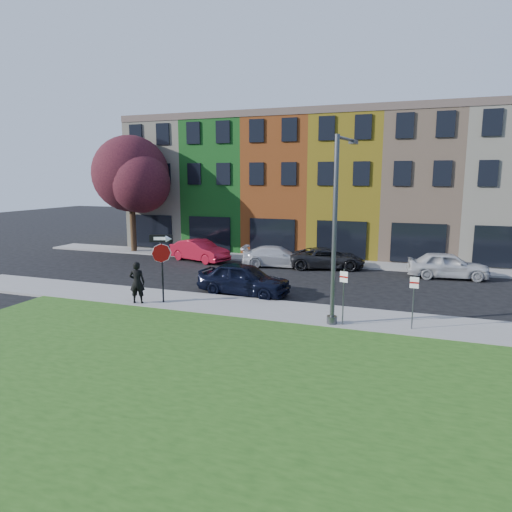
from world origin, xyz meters
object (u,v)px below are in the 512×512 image
at_px(stop_sign, 162,254).
at_px(man, 137,282).
at_px(sedan_near, 244,279).
at_px(street_lamp, 336,231).

xyz_separation_m(stop_sign, man, (-1.02, -0.50, -1.27)).
bearing_deg(man, sedan_near, -155.78).
bearing_deg(sedan_near, street_lamp, -117.01).
relative_size(man, sedan_near, 0.40).
relative_size(stop_sign, sedan_near, 0.65).
distance_m(man, street_lamp, 9.29).
bearing_deg(street_lamp, stop_sign, -173.56).
height_order(stop_sign, man, stop_sign).
xyz_separation_m(man, street_lamp, (8.90, 0.23, 2.68)).
xyz_separation_m(sedan_near, street_lamp, (5.05, -3.23, 2.96)).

